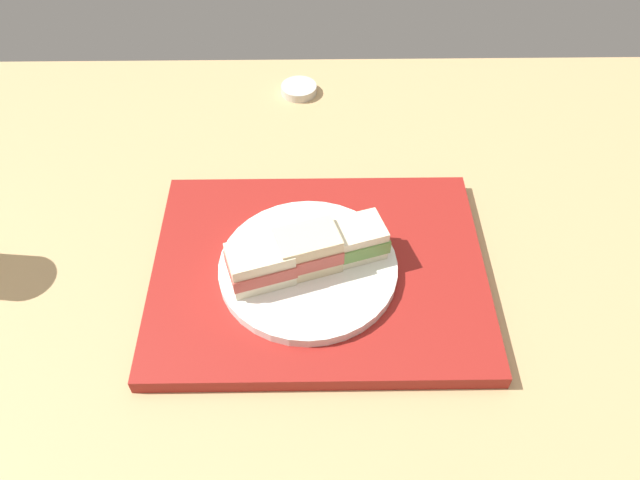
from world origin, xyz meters
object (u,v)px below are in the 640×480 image
Objects in this scene: small_sauce_dish at (299,89)px; sandwich_plate at (308,268)px; sandwich_far at (260,265)px; sandwich_middle at (308,250)px; sandwich_near at (353,240)px.

sandwich_plate is at bearing 92.23° from small_sauce_dish.
sandwich_far is at bearing 19.53° from sandwich_plate.
sandwich_middle is 0.98× the size of sandwich_far.
sandwich_far is (11.40, 4.04, 0.30)cm from sandwich_near.
small_sauce_dish is at bearing -87.77° from sandwich_middle.
sandwich_far reaches higher than sandwich_plate.
small_sauce_dish is at bearing -87.77° from sandwich_plate.
sandwich_far is at bearing 84.65° from small_sauce_dish.
sandwich_near reaches higher than sandwich_plate.
sandwich_far is (5.70, 2.02, -0.17)cm from sandwich_middle.
sandwich_near is 6.07cm from sandwich_middle.
sandwich_near is 12.10cm from sandwich_far.
sandwich_plate is 2.54× the size of sandwich_middle.
sandwich_plate is at bearing 19.53° from sandwich_near.
sandwich_near is 1.49× the size of small_sauce_dish.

